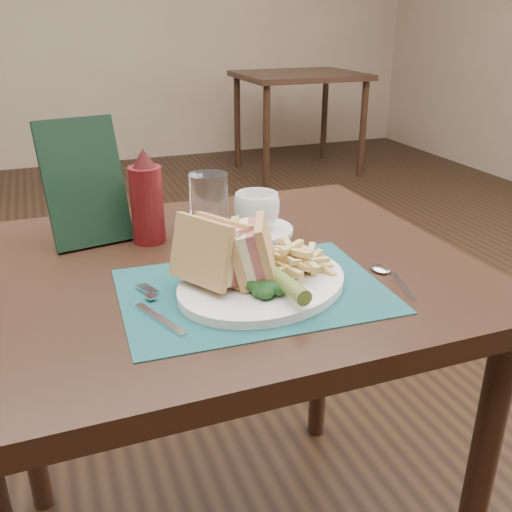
{
  "coord_description": "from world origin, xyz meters",
  "views": [
    {
      "loc": [
        -0.27,
        -1.41,
        1.17
      ],
      "look_at": [
        0.04,
        -0.6,
        0.8
      ],
      "focal_mm": 40.0,
      "sensor_mm": 36.0,
      "label": 1
    }
  ],
  "objects_px": {
    "table_bg_right": "(298,123)",
    "check_presenter": "(84,183)",
    "ketchup_bottle": "(146,196)",
    "drinking_glass": "(209,206)",
    "plate": "(263,284)",
    "saucer": "(257,230)",
    "placemat": "(253,291)",
    "sandwich_half_b": "(240,250)",
    "table_main": "(222,428)",
    "sandwich_half_a": "(201,255)",
    "coffee_cup": "(257,211)"
  },
  "relations": [
    {
      "from": "sandwich_half_a",
      "to": "check_presenter",
      "type": "bearing_deg",
      "value": 83.86
    },
    {
      "from": "table_bg_right",
      "to": "coffee_cup",
      "type": "xyz_separation_m",
      "value": [
        -1.5,
        -3.03,
        0.42
      ]
    },
    {
      "from": "sandwich_half_a",
      "to": "sandwich_half_b",
      "type": "relative_size",
      "value": 1.1
    },
    {
      "from": "ketchup_bottle",
      "to": "drinking_glass",
      "type": "bearing_deg",
      "value": -9.46
    },
    {
      "from": "sandwich_half_b",
      "to": "drinking_glass",
      "type": "distance_m",
      "value": 0.25
    },
    {
      "from": "placemat",
      "to": "sandwich_half_a",
      "type": "relative_size",
      "value": 3.74
    },
    {
      "from": "table_bg_right",
      "to": "check_presenter",
      "type": "xyz_separation_m",
      "value": [
        -1.82,
        -2.95,
        0.49
      ]
    },
    {
      "from": "sandwich_half_a",
      "to": "ketchup_bottle",
      "type": "bearing_deg",
      "value": 66.43
    },
    {
      "from": "drinking_glass",
      "to": "ketchup_bottle",
      "type": "relative_size",
      "value": 0.7
    },
    {
      "from": "table_main",
      "to": "drinking_glass",
      "type": "height_order",
      "value": "drinking_glass"
    },
    {
      "from": "sandwich_half_a",
      "to": "sandwich_half_b",
      "type": "bearing_deg",
      "value": -26.5
    },
    {
      "from": "placemat",
      "to": "ketchup_bottle",
      "type": "height_order",
      "value": "ketchup_bottle"
    },
    {
      "from": "coffee_cup",
      "to": "drinking_glass",
      "type": "distance_m",
      "value": 0.1
    },
    {
      "from": "saucer",
      "to": "coffee_cup",
      "type": "bearing_deg",
      "value": 0.0
    },
    {
      "from": "coffee_cup",
      "to": "placemat",
      "type": "bearing_deg",
      "value": -112.13
    },
    {
      "from": "sandwich_half_b",
      "to": "saucer",
      "type": "height_order",
      "value": "sandwich_half_b"
    },
    {
      "from": "plate",
      "to": "coffee_cup",
      "type": "relative_size",
      "value": 3.18
    },
    {
      "from": "coffee_cup",
      "to": "ketchup_bottle",
      "type": "height_order",
      "value": "ketchup_bottle"
    },
    {
      "from": "table_bg_right",
      "to": "placemat",
      "type": "bearing_deg",
      "value": -116.05
    },
    {
      "from": "table_bg_right",
      "to": "sandwich_half_a",
      "type": "distance_m",
      "value": 3.7
    },
    {
      "from": "sandwich_half_b",
      "to": "saucer",
      "type": "xyz_separation_m",
      "value": [
        0.12,
        0.24,
        -0.06
      ]
    },
    {
      "from": "table_main",
      "to": "check_presenter",
      "type": "height_order",
      "value": "check_presenter"
    },
    {
      "from": "coffee_cup",
      "to": "check_presenter",
      "type": "bearing_deg",
      "value": 166.97
    },
    {
      "from": "placemat",
      "to": "coffee_cup",
      "type": "xyz_separation_m",
      "value": [
        0.1,
        0.25,
        0.05
      ]
    },
    {
      "from": "sandwich_half_a",
      "to": "saucer",
      "type": "height_order",
      "value": "sandwich_half_a"
    },
    {
      "from": "placemat",
      "to": "sandwich_half_a",
      "type": "height_order",
      "value": "sandwich_half_a"
    },
    {
      "from": "placemat",
      "to": "sandwich_half_b",
      "type": "distance_m",
      "value": 0.07
    },
    {
      "from": "sandwich_half_b",
      "to": "saucer",
      "type": "bearing_deg",
      "value": 86.76
    },
    {
      "from": "plate",
      "to": "check_presenter",
      "type": "height_order",
      "value": "check_presenter"
    },
    {
      "from": "plate",
      "to": "saucer",
      "type": "xyz_separation_m",
      "value": [
        0.08,
        0.25,
        -0.0
      ]
    },
    {
      "from": "sandwich_half_b",
      "to": "coffee_cup",
      "type": "height_order",
      "value": "sandwich_half_b"
    },
    {
      "from": "plate",
      "to": "sandwich_half_b",
      "type": "distance_m",
      "value": 0.07
    },
    {
      "from": "drinking_glass",
      "to": "saucer",
      "type": "bearing_deg",
      "value": -6.5
    },
    {
      "from": "table_main",
      "to": "placemat",
      "type": "relative_size",
      "value": 2.13
    },
    {
      "from": "sandwich_half_b",
      "to": "coffee_cup",
      "type": "relative_size",
      "value": 1.09
    },
    {
      "from": "sandwich_half_b",
      "to": "ketchup_bottle",
      "type": "height_order",
      "value": "ketchup_bottle"
    },
    {
      "from": "table_bg_right",
      "to": "ketchup_bottle",
      "type": "xyz_separation_m",
      "value": [
        -1.71,
        -2.99,
        0.47
      ]
    },
    {
      "from": "sandwich_half_a",
      "to": "placemat",
      "type": "bearing_deg",
      "value": -36.61
    },
    {
      "from": "placemat",
      "to": "saucer",
      "type": "xyz_separation_m",
      "value": [
        0.1,
        0.25,
        0.0
      ]
    },
    {
      "from": "saucer",
      "to": "check_presenter",
      "type": "bearing_deg",
      "value": 166.97
    },
    {
      "from": "plate",
      "to": "sandwich_half_a",
      "type": "relative_size",
      "value": 2.65
    },
    {
      "from": "placemat",
      "to": "drinking_glass",
      "type": "bearing_deg",
      "value": 88.95
    },
    {
      "from": "ketchup_bottle",
      "to": "check_presenter",
      "type": "height_order",
      "value": "check_presenter"
    },
    {
      "from": "table_bg_right",
      "to": "sandwich_half_a",
      "type": "relative_size",
      "value": 7.96
    },
    {
      "from": "table_bg_right",
      "to": "check_presenter",
      "type": "distance_m",
      "value": 3.5
    },
    {
      "from": "plate",
      "to": "sandwich_half_a",
      "type": "height_order",
      "value": "sandwich_half_a"
    },
    {
      "from": "table_bg_right",
      "to": "coffee_cup",
      "type": "bearing_deg",
      "value": -116.36
    },
    {
      "from": "sandwich_half_b",
      "to": "table_bg_right",
      "type": "bearing_deg",
      "value": 87.03
    },
    {
      "from": "sandwich_half_a",
      "to": "coffee_cup",
      "type": "relative_size",
      "value": 1.2
    },
    {
      "from": "table_main",
      "to": "sandwich_half_b",
      "type": "xyz_separation_m",
      "value": [
        0.0,
        -0.12,
        0.44
      ]
    }
  ]
}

